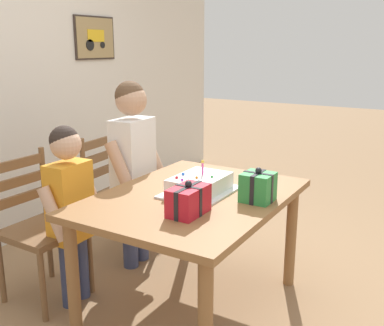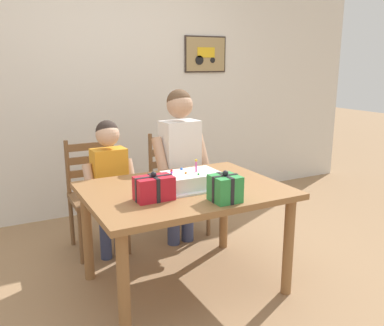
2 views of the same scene
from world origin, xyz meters
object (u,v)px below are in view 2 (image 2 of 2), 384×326
object	(u,v)px
dining_table	(184,201)
child_younger	(110,177)
gift_box_red_large	(154,188)
chair_right	(177,183)
child_older	(180,152)
gift_box_beside_cake	(225,188)
chair_left	(96,195)
birthday_cake	(192,180)

from	to	relation	value
dining_table	child_younger	xyz separation A→B (m)	(-0.32, 0.66, 0.05)
dining_table	gift_box_red_large	xyz separation A→B (m)	(-0.27, -0.14, 0.17)
chair_right	dining_table	bearing A→B (deg)	-112.56
chair_right	child_younger	world-z (taller)	child_younger
child_older	gift_box_beside_cake	bearing A→B (deg)	-100.89
gift_box_red_large	gift_box_beside_cake	distance (m)	0.43
gift_box_red_large	child_older	xyz separation A→B (m)	(0.56, 0.80, 0.01)
chair_left	child_older	bearing A→B (deg)	-19.24
birthday_cake	chair_right	size ratio (longest dim) A/B	0.48
dining_table	gift_box_beside_cake	distance (m)	0.41
gift_box_red_large	child_younger	world-z (taller)	child_younger
gift_box_beside_cake	dining_table	bearing A→B (deg)	104.90
child_younger	birthday_cake	bearing A→B (deg)	-61.37
birthday_cake	child_younger	world-z (taller)	child_younger
gift_box_beside_cake	chair_right	xyz separation A→B (m)	(0.28, 1.25, -0.34)
chair_right	gift_box_beside_cake	bearing A→B (deg)	-102.42
gift_box_beside_cake	child_younger	world-z (taller)	child_younger
gift_box_red_large	gift_box_beside_cake	bearing A→B (deg)	-30.92
gift_box_red_large	child_younger	xyz separation A→B (m)	(-0.04, 0.80, -0.12)
birthday_cake	child_younger	size ratio (longest dim) A/B	0.39
gift_box_beside_cake	chair_right	size ratio (longest dim) A/B	0.21
gift_box_beside_cake	child_older	distance (m)	1.04
gift_box_beside_cake	chair_left	distance (m)	1.38
chair_left	child_older	world-z (taller)	child_older
gift_box_red_large	chair_left	bearing A→B (deg)	95.56
child_older	child_younger	distance (m)	0.62
child_older	birthday_cake	bearing A→B (deg)	-109.55
gift_box_red_large	chair_left	size ratio (longest dim) A/B	0.26
gift_box_beside_cake	gift_box_red_large	bearing A→B (deg)	149.08
chair_left	chair_right	distance (m)	0.74
gift_box_red_large	child_younger	size ratio (longest dim) A/B	0.21
dining_table	gift_box_red_large	world-z (taller)	gift_box_red_large
gift_box_beside_cake	chair_right	world-z (taller)	chair_right
chair_left	chair_right	world-z (taller)	same
birthday_cake	chair_right	xyz separation A→B (m)	(0.32, 0.91, -0.31)
dining_table	child_older	bearing A→B (deg)	66.21
child_older	chair_left	bearing A→B (deg)	160.76
chair_left	chair_right	xyz separation A→B (m)	(0.74, -0.00, 0.00)
dining_table	child_older	world-z (taller)	child_older
birthday_cake	gift_box_red_large	distance (m)	0.35
birthday_cake	chair_left	distance (m)	1.05
gift_box_beside_cake	chair_right	distance (m)	1.32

